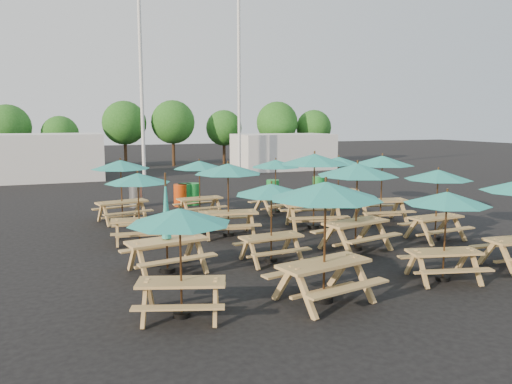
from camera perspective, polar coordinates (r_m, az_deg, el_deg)
name	(u,v)px	position (r m, az deg, el deg)	size (l,w,h in m)	color
ground	(272,231)	(16.57, 1.90, -4.46)	(120.00, 120.00, 0.00)	black
picnic_unit_0	(180,222)	(9.19, -8.70, -3.41)	(2.42, 2.42, 2.08)	tan
picnic_unit_1	(167,232)	(12.14, -10.18, -4.51)	(2.16, 1.97, 2.42)	tan
picnic_unit_2	(138,182)	(15.15, -13.36, 1.14)	(2.15, 2.15, 2.11)	tan
picnic_unit_3	(121,168)	(18.35, -15.22, 2.68)	(2.48, 2.48, 2.25)	tan
picnic_unit_4	(326,197)	(9.89, 7.95, -0.57)	(2.69, 2.69, 2.47)	tan
picnic_unit_5	(271,194)	(12.70, 1.77, -0.18)	(2.02, 2.02, 2.06)	tan
picnic_unit_6	(228,173)	(15.57, -3.21, 2.22)	(2.45, 2.45, 2.32)	tan
picnic_unit_7	(199,168)	(18.89, -6.50, 2.77)	(2.20, 2.20, 2.14)	tan
picnic_unit_8	(447,203)	(11.98, 20.97, -1.18)	(2.30, 2.30, 2.07)	tan
picnic_unit_9	(357,174)	(14.10, 11.50, 1.98)	(2.71, 2.71, 2.48)	tan
picnic_unit_10	(314,163)	(16.77, 6.70, 3.30)	(2.81, 2.81, 2.55)	tan
picnic_unit_11	(276,166)	(19.54, 2.26, 2.94)	(2.38, 2.38, 2.12)	tan
picnic_unit_13	(438,179)	(16.02, 20.08, 1.46)	(2.15, 2.15, 2.18)	tan
picnic_unit_14	(382,164)	(18.26, 14.23, 3.11)	(2.55, 2.55, 2.41)	tan
picnic_unit_15	(339,163)	(21.25, 9.43, 3.28)	(2.07, 2.07, 2.13)	tan
waste_bin_0	(136,196)	(21.58, -13.54, -0.45)	(0.58, 0.58, 0.93)	gray
waste_bin_1	(185,195)	(21.60, -8.14, -0.30)	(0.58, 0.58, 0.93)	#188832
waste_bin_2	(181,195)	(21.47, -8.61, -0.36)	(0.58, 0.58, 0.93)	#C63D0B
waste_bin_3	(193,194)	(21.73, -7.19, -0.23)	(0.58, 0.58, 0.93)	#188832
waste_bin_4	(273,190)	(22.79, 1.93, 0.23)	(0.58, 0.58, 0.93)	#188832
waste_bin_5	(319,186)	(24.32, 7.17, 0.68)	(0.58, 0.58, 0.93)	#188832
mast_0	(141,77)	(29.27, -12.98, 12.66)	(0.20, 0.20, 12.00)	silver
mast_1	(239,83)	(32.80, -1.95, 12.37)	(0.20, 0.20, 12.00)	silver
event_tent_0	(33,157)	(32.96, -24.16, 3.63)	(8.00, 4.00, 2.80)	silver
event_tent_1	(283,152)	(37.26, 3.10, 4.64)	(7.00, 4.00, 2.60)	silver
tree_1	(8,127)	(38.89, -26.50, 6.67)	(3.11, 3.11, 4.72)	#382314
tree_2	(60,134)	(38.51, -21.48, 6.17)	(2.59, 2.59, 3.93)	#382314
tree_3	(124,123)	(39.83, -14.81, 7.64)	(3.36, 3.36, 5.09)	#382314
tree_4	(173,122)	(39.97, -9.48, 7.88)	(3.41, 3.41, 5.17)	#382314
tree_5	(224,128)	(41.49, -3.69, 7.31)	(2.94, 2.94, 4.45)	#382314
tree_6	(277,122)	(41.24, 2.44, 7.95)	(3.38, 3.38, 5.13)	#382314
tree_7	(314,128)	(42.75, 6.61, 7.33)	(2.95, 2.95, 4.48)	#382314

